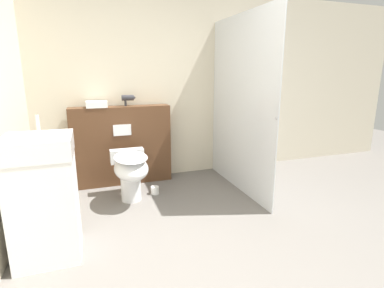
# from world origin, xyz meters

# --- Properties ---
(ground_plane) EXTENTS (12.00, 12.00, 0.00)m
(ground_plane) POSITION_xyz_m (0.00, 0.00, 0.00)
(ground_plane) COLOR slate
(wall_back) EXTENTS (8.00, 0.06, 2.50)m
(wall_back) POSITION_xyz_m (0.00, 2.41, 1.25)
(wall_back) COLOR beige
(wall_back) RESTS_ON ground_plane
(partition_panel) EXTENTS (1.25, 0.23, 1.02)m
(partition_panel) POSITION_xyz_m (-0.55, 2.24, 0.51)
(partition_panel) COLOR #51331E
(partition_panel) RESTS_ON ground_plane
(shower_glass) EXTENTS (0.04, 1.58, 2.10)m
(shower_glass) POSITION_xyz_m (0.80, 1.59, 1.05)
(shower_glass) COLOR silver
(shower_glass) RESTS_ON ground_plane
(toilet) EXTENTS (0.39, 0.68, 0.56)m
(toilet) POSITION_xyz_m (-0.54, 1.60, 0.37)
(toilet) COLOR white
(toilet) RESTS_ON ground_plane
(sink_vanity) EXTENTS (0.49, 0.48, 1.13)m
(sink_vanity) POSITION_xyz_m (-1.31, 0.78, 0.50)
(sink_vanity) COLOR white
(sink_vanity) RESTS_ON ground_plane
(hair_drier) EXTENTS (0.18, 0.07, 0.14)m
(hair_drier) POSITION_xyz_m (-0.44, 2.26, 1.12)
(hair_drier) COLOR #2D2D33
(hair_drier) RESTS_ON partition_panel
(folded_towel) EXTENTS (0.25, 0.19, 0.08)m
(folded_towel) POSITION_xyz_m (-0.84, 2.22, 1.06)
(folded_towel) COLOR white
(folded_towel) RESTS_ON partition_panel
(spare_toilet_roll) EXTENTS (0.10, 0.10, 0.09)m
(spare_toilet_roll) POSITION_xyz_m (-0.25, 1.72, 0.05)
(spare_toilet_roll) COLOR white
(spare_toilet_roll) RESTS_ON ground_plane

